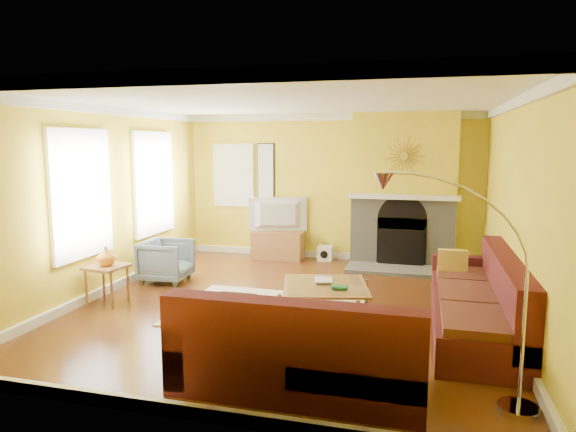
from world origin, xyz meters
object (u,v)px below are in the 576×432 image
(side_table, at_px, (107,285))
(arc_lamp, at_px, (456,293))
(media_console, at_px, (278,245))
(sectional_sofa, at_px, (371,298))
(armchair, at_px, (166,261))
(coffee_table, at_px, (325,300))

(side_table, bearing_deg, arc_lamp, -20.64)
(media_console, relative_size, side_table, 1.80)
(sectional_sofa, xyz_separation_m, armchair, (-3.36, 1.53, -0.12))
(media_console, relative_size, arc_lamp, 0.49)
(coffee_table, xyz_separation_m, arc_lamp, (1.44, -1.92, 0.76))
(coffee_table, bearing_deg, side_table, -174.91)
(armchair, bearing_deg, coffee_table, -113.85)
(sectional_sofa, height_order, armchair, sectional_sofa)
(side_table, distance_m, arc_lamp, 4.75)
(arc_lamp, bearing_deg, sectional_sofa, 120.83)
(media_console, bearing_deg, sectional_sofa, -59.26)
(sectional_sofa, bearing_deg, armchair, 155.47)
(media_console, bearing_deg, arc_lamp, -59.23)
(coffee_table, distance_m, media_console, 3.31)
(media_console, xyz_separation_m, armchair, (-1.27, -1.98, 0.07))
(armchair, xyz_separation_m, side_table, (-0.22, -1.24, -0.06))
(sectional_sofa, height_order, media_console, sectional_sofa)
(arc_lamp, bearing_deg, armchair, 145.21)
(armchair, relative_size, arc_lamp, 0.38)
(sectional_sofa, height_order, coffee_table, sectional_sofa)
(armchair, height_order, side_table, armchair)
(media_console, height_order, arc_lamp, arc_lamp)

